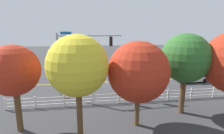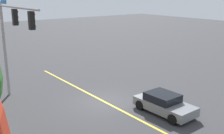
% 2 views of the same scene
% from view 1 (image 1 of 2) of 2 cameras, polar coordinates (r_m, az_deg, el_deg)
% --- Properties ---
extents(ground_plane, '(120.00, 120.00, 0.00)m').
position_cam_1_polar(ground_plane, '(24.51, -2.01, -4.91)').
color(ground_plane, '#38383A').
extents(lane_center_stripe, '(28.00, 0.16, 0.01)m').
position_cam_1_polar(lane_center_stripe, '(25.26, 7.07, -4.48)').
color(lane_center_stripe, gold).
rests_on(lane_center_stripe, ground_plane).
extents(signal_assembly, '(6.73, 0.38, 6.94)m').
position_cam_1_polar(signal_assembly, '(18.64, -11.00, 4.86)').
color(signal_assembly, gray).
rests_on(signal_assembly, ground_plane).
extents(car_0, '(4.14, 1.92, 1.37)m').
position_cam_1_polar(car_0, '(26.85, 24.67, -3.07)').
color(car_0, silver).
rests_on(car_0, ground_plane).
extents(car_1, '(4.41, 2.03, 1.41)m').
position_cam_1_polar(car_1, '(30.41, 23.00, -1.22)').
color(car_1, silver).
rests_on(car_1, ground_plane).
extents(car_2, '(4.01, 1.95, 1.26)m').
position_cam_1_polar(car_2, '(26.82, 5.52, -2.11)').
color(car_2, slate).
rests_on(car_2, ground_plane).
extents(white_rail_fence, '(26.10, 0.10, 1.15)m').
position_cam_1_polar(white_rail_fence, '(18.14, 10.34, -9.22)').
color(white_rail_fence, white).
rests_on(white_rail_fence, ground_plane).
extents(tree_0, '(3.48, 3.48, 6.18)m').
position_cam_1_polar(tree_0, '(13.44, -29.37, -1.13)').
color(tree_0, brown).
rests_on(tree_0, ground_plane).
extents(tree_1, '(4.05, 4.05, 6.86)m').
position_cam_1_polar(tree_1, '(15.62, 22.83, 2.60)').
color(tree_1, brown).
rests_on(tree_1, ground_plane).
extents(tree_3, '(3.95, 3.95, 6.86)m').
position_cam_1_polar(tree_3, '(11.21, -11.11, 0.30)').
color(tree_3, brown).
rests_on(tree_3, ground_plane).
extents(tree_5, '(4.44, 4.44, 6.38)m').
position_cam_1_polar(tree_5, '(12.65, 8.56, -1.60)').
color(tree_5, brown).
rests_on(tree_5, ground_plane).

